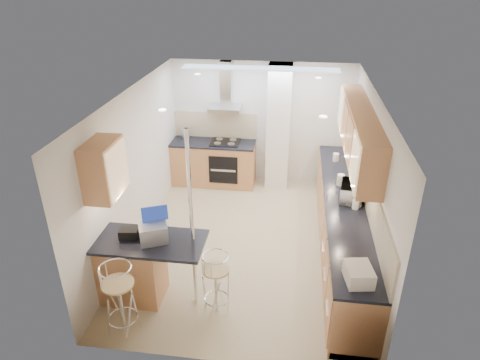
# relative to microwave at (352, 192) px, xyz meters

# --- Properties ---
(ground) EXTENTS (4.80, 4.80, 0.00)m
(ground) POSITION_rel_microwave_xyz_m (-1.58, -0.03, -1.05)
(ground) COLOR tan
(ground) RESTS_ON ground
(room_shell) EXTENTS (3.64, 4.84, 2.51)m
(room_shell) POSITION_rel_microwave_xyz_m (-1.26, 0.34, 0.49)
(room_shell) COLOR silver
(room_shell) RESTS_ON ground
(right_counter) EXTENTS (0.63, 4.40, 0.92)m
(right_counter) POSITION_rel_microwave_xyz_m (-0.08, -0.03, -0.59)
(right_counter) COLOR #AA7644
(right_counter) RESTS_ON ground
(back_counter) EXTENTS (1.70, 0.63, 0.92)m
(back_counter) POSITION_rel_microwave_xyz_m (-2.53, 2.07, -0.59)
(back_counter) COLOR #AA7644
(back_counter) RESTS_ON ground
(peninsula) EXTENTS (1.47, 0.72, 0.94)m
(peninsula) POSITION_rel_microwave_xyz_m (-2.71, -1.48, -0.58)
(peninsula) COLOR #AA7644
(peninsula) RESTS_ON ground
(microwave) EXTENTS (0.40, 0.53, 0.27)m
(microwave) POSITION_rel_microwave_xyz_m (0.00, 0.00, 0.00)
(microwave) COLOR silver
(microwave) RESTS_ON right_counter
(laptop) EXTENTS (0.43, 0.38, 0.24)m
(laptop) POSITION_rel_microwave_xyz_m (-2.63, -1.48, 0.01)
(laptop) COLOR #93969A
(laptop) RESTS_ON peninsula
(bag) EXTENTS (0.26, 0.21, 0.13)m
(bag) POSITION_rel_microwave_xyz_m (-2.97, -1.45, -0.05)
(bag) COLOR black
(bag) RESTS_ON peninsula
(bar_stool_near) EXTENTS (0.45, 0.45, 1.01)m
(bar_stool_near) POSITION_rel_microwave_xyz_m (-2.88, -2.13, -0.55)
(bar_stool_near) COLOR tan
(bar_stool_near) RESTS_ON ground
(bar_stool_end) EXTENTS (0.52, 0.52, 0.90)m
(bar_stool_end) POSITION_rel_microwave_xyz_m (-1.80, -1.62, -0.61)
(bar_stool_end) COLOR tan
(bar_stool_end) RESTS_ON ground
(jar_a) EXTENTS (0.15, 0.15, 0.19)m
(jar_a) POSITION_rel_microwave_xyz_m (-0.13, 0.48, -0.04)
(jar_a) COLOR beige
(jar_a) RESTS_ON right_counter
(jar_b) EXTENTS (0.13, 0.13, 0.14)m
(jar_b) POSITION_rel_microwave_xyz_m (-0.14, 1.45, -0.06)
(jar_b) COLOR beige
(jar_b) RESTS_ON right_counter
(jar_c) EXTENTS (0.18, 0.18, 0.22)m
(jar_c) POSITION_rel_microwave_xyz_m (-0.01, -0.08, -0.02)
(jar_c) COLOR beige
(jar_c) RESTS_ON right_counter
(jar_d) EXTENTS (0.12, 0.12, 0.15)m
(jar_d) POSITION_rel_microwave_xyz_m (0.04, -0.26, -0.06)
(jar_d) COLOR silver
(jar_d) RESTS_ON right_counter
(bread_bin) EXTENTS (0.34, 0.40, 0.19)m
(bread_bin) POSITION_rel_microwave_xyz_m (-0.11, -1.90, -0.04)
(bread_bin) COLOR beige
(bread_bin) RESTS_ON right_counter
(kettle) EXTENTS (0.16, 0.16, 0.21)m
(kettle) POSITION_rel_microwave_xyz_m (-3.12, 2.16, -0.03)
(kettle) COLOR silver
(kettle) RESTS_ON back_counter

